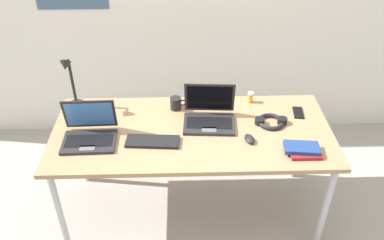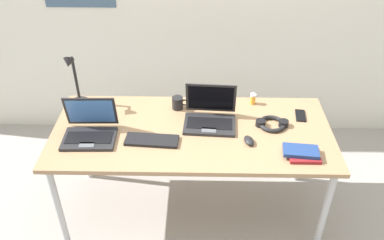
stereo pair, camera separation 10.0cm
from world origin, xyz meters
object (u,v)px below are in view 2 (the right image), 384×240
Objects in this scene: laptop_near_lamp at (90,130)px; coffee_mug at (178,103)px; headphones at (272,124)px; computer_mouse at (249,141)px; external_keyboard at (152,140)px; pill_bottle at (253,99)px; laptop_back_left at (210,116)px; cell_phone at (300,116)px; desk_lamp at (74,81)px; book_stack at (302,153)px.

laptop_near_lamp reaches higher than coffee_mug.
headphones is (1.16, 0.14, -0.03)m from laptop_near_lamp.
laptop_near_lamp is at bearing 163.03° from computer_mouse.
pill_bottle is at bearing 37.87° from external_keyboard.
laptop_back_left is at bearing 12.36° from laptop_near_lamp.
cell_phone is at bearing -5.48° from coffee_mug.
coffee_mug is at bearing 31.49° from laptop_near_lamp.
external_keyboard is (0.39, -0.05, -0.04)m from laptop_near_lamp.
desk_lamp reaches higher than laptop_back_left.
external_keyboard is 0.91m from book_stack.
desk_lamp is 2.94× the size of cell_phone.
coffee_mug is (-0.62, 0.19, 0.03)m from headphones.
computer_mouse is (0.60, 0.00, 0.01)m from external_keyboard.
laptop_back_left is at bearing 175.81° from headphones.
desk_lamp is at bearing 177.94° from coffee_mug.
computer_mouse is 0.59m from coffee_mug.
laptop_back_left is 1.60× the size of book_stack.
laptop_back_left reaches higher than external_keyboard.
laptop_back_left reaches higher than cell_phone.
external_keyboard is 1.54× the size of headphones.
external_keyboard is 0.79m from headphones.
laptop_back_left is at bearing 148.90° from book_stack.
desk_lamp is 0.71m from external_keyboard.
laptop_back_left is 1.06× the size of external_keyboard.
pill_bottle is (0.31, 0.23, -0.01)m from laptop_back_left.
laptop_near_lamp is at bearing -148.51° from coffee_mug.
coffee_mug is (-0.76, 0.49, 0.02)m from book_stack.
computer_mouse is 0.48m from cell_phone.
computer_mouse is at bearing -132.73° from headphones.
book_stack is 0.90m from coffee_mug.
headphones is (-0.21, -0.11, 0.01)m from cell_phone.
laptop_near_lamp is 1.52× the size of book_stack.
pill_bottle is at bearing 2.10° from desk_lamp.
desk_lamp is 1.84× the size of book_stack.
laptop_near_lamp is at bearing -173.33° from headphones.
external_keyboard is at bearing 165.72° from computer_mouse.
book_stack is (0.90, -0.12, 0.01)m from external_keyboard.
external_keyboard is 1.51× the size of book_stack.
computer_mouse is 1.22× the size of pill_bottle.
headphones is 1.89× the size of coffee_mug.
pill_bottle is (0.07, 0.44, 0.02)m from computer_mouse.
laptop_near_lamp is at bearing 177.54° from external_keyboard.
pill_bottle is at bearing 20.57° from laptop_near_lamp.
headphones is at bearing -145.00° from cell_phone.
coffee_mug reaches higher than pill_bottle.
coffee_mug is (-0.83, 0.08, 0.04)m from cell_phone.
external_keyboard is 1.02m from cell_phone.
headphones reaches higher than external_keyboard.
laptop_near_lamp reaches higher than headphones.
coffee_mug is (0.54, 0.33, -0.00)m from laptop_near_lamp.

